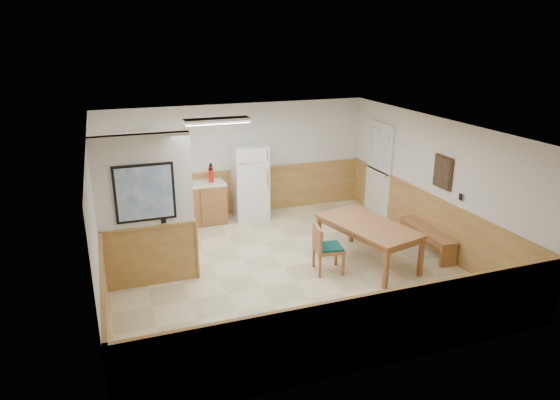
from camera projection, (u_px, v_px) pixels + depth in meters
name	position (u px, v px, depth m)	size (l,w,h in m)	color
ground	(283.00, 267.00, 8.84)	(6.00, 6.00, 0.00)	beige
ceiling	(284.00, 127.00, 8.04)	(6.00, 6.00, 0.02)	white
back_wall	(237.00, 160.00, 11.11)	(6.00, 0.02, 2.50)	silver
right_wall	(433.00, 183.00, 9.40)	(0.02, 6.00, 2.50)	silver
left_wall	(96.00, 222.00, 7.48)	(0.02, 6.00, 2.50)	silver
wainscot_back	(238.00, 192.00, 11.34)	(6.00, 0.04, 1.00)	tan
wainscot_right	(428.00, 221.00, 9.64)	(0.04, 6.00, 1.00)	tan
wainscot_left	(103.00, 267.00, 7.72)	(0.04, 6.00, 1.00)	tan
partition_wall	(146.00, 213.00, 7.90)	(1.50, 0.20, 2.50)	silver
kitchen_counter	(188.00, 204.00, 10.70)	(2.20, 0.61, 1.00)	#985E36
exterior_door	(379.00, 169.00, 11.15)	(0.07, 1.02, 2.15)	silver
kitchen_window	(139.00, 155.00, 10.33)	(0.80, 0.04, 1.00)	silver
wall_painting	(443.00, 172.00, 9.03)	(0.04, 0.50, 0.60)	#362315
fluorescent_fixture	(217.00, 121.00, 8.96)	(1.20, 0.30, 0.09)	silver
refrigerator	(250.00, 182.00, 10.98)	(0.76, 0.74, 1.65)	white
dining_table	(368.00, 229.00, 8.81)	(1.36, 2.05, 0.75)	#A3683B
dining_bench	(427.00, 234.00, 9.41)	(0.42, 1.53, 0.45)	#A3683B
dining_chair	(324.00, 245.00, 8.53)	(0.71, 0.53, 0.85)	#A3683B
fire_extinguisher	(211.00, 174.00, 10.63)	(0.14, 0.14, 0.42)	red
soap_bottle	(134.00, 186.00, 10.14)	(0.06, 0.06, 0.19)	#18853A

